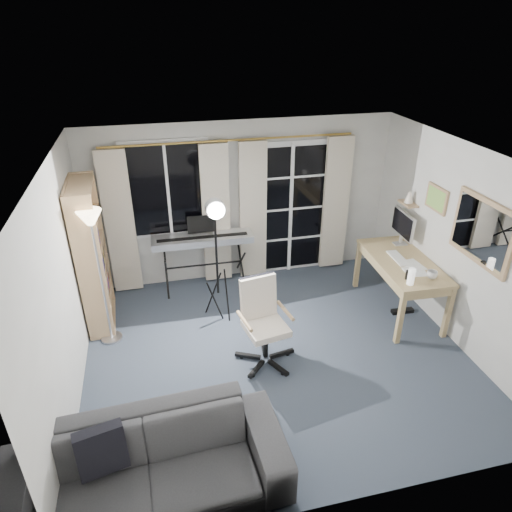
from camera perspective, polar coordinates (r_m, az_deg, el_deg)
The scene contains 17 objects.
floor at distance 5.72m, azimuth 2.50°, elevation -12.01°, with size 4.50×4.00×0.02m, color #343B4C.
window at distance 6.54m, azimuth -10.98°, elevation 8.19°, with size 1.20×0.08×1.40m.
french_door at distance 7.00m, azimuth 4.27°, elevation 5.80°, with size 1.32×0.09×2.11m.
curtains at distance 6.69m, azimuth -2.79°, elevation 5.40°, with size 3.60×0.07×2.13m.
bookshelf at distance 6.11m, azimuth -20.07°, elevation -0.55°, with size 0.34×0.91×1.93m.
torchiere_lamp at distance 5.47m, azimuth -19.64°, elevation 2.04°, with size 0.30×0.30×1.76m.
keyboard_piano at distance 6.59m, azimuth -6.70°, elevation 1.95°, with size 1.45×0.72×1.04m.
studio_light at distance 5.56m, azimuth -5.06°, elevation 4.06°, with size 0.31×0.35×1.77m.
office_chair at distance 5.29m, azimuth 0.71°, elevation -7.20°, with size 0.72×0.71×1.04m.
desk at distance 6.39m, azimuth 17.82°, elevation -1.28°, with size 0.78×1.48×0.78m.
monitor at distance 6.66m, azimuth 17.89°, elevation 3.69°, with size 0.19×0.56×0.49m.
desk_clutter at distance 6.22m, azimuth 18.18°, elevation -2.94°, with size 0.48×0.88×0.98m.
mug at distance 6.01m, azimuth 21.17°, elevation -2.10°, with size 0.13×0.10×0.13m, color silver.
wall_mirror at distance 5.59m, azimuth 26.42°, elevation 2.75°, with size 0.04×0.94×0.74m.
framed_print at distance 6.23m, azimuth 21.65°, elevation 6.68°, with size 0.03×0.42×0.32m.
wall_shelf at distance 6.65m, azimuth 18.57°, elevation 6.70°, with size 0.16×0.30×0.18m.
sofa at distance 4.17m, azimuth -13.71°, elevation -23.36°, with size 2.36×0.79×0.91m.
Camera 1 is at (-1.25, -4.20, 3.66)m, focal length 32.00 mm.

